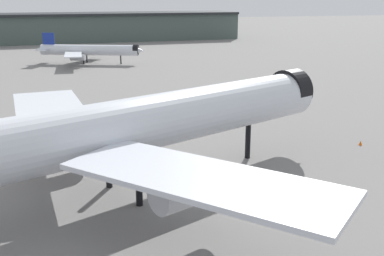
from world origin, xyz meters
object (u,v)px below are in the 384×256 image
(airliner_near_gate, at_px, (139,125))
(airliner_far_taxiway, at_px, (89,50))
(service_truck_front, at_px, (180,105))
(baggage_cart_trailing, at_px, (1,124))
(traffic_cone_near_nose, at_px, (360,143))

(airliner_near_gate, distance_m, airliner_far_taxiway, 118.06)
(service_truck_front, xyz_separation_m, baggage_cart_trailing, (-35.08, -3.65, -0.61))
(airliner_near_gate, bearing_deg, airliner_far_taxiway, 65.54)
(airliner_far_taxiway, bearing_deg, airliner_near_gate, -70.05)
(baggage_cart_trailing, bearing_deg, airliner_near_gate, -14.00)
(airliner_far_taxiway, bearing_deg, service_truck_front, -59.76)
(service_truck_front, relative_size, traffic_cone_near_nose, 7.68)
(airliner_near_gate, xyz_separation_m, baggage_cart_trailing, (-20.31, 34.78, -7.64))
(airliner_far_taxiway, height_order, traffic_cone_near_nose, airliner_far_taxiway)
(airliner_near_gate, bearing_deg, traffic_cone_near_nose, -11.17)
(airliner_near_gate, bearing_deg, baggage_cart_trailing, 96.36)
(airliner_far_taxiway, bearing_deg, traffic_cone_near_nose, -50.79)
(airliner_far_taxiway, height_order, baggage_cart_trailing, airliner_far_taxiway)
(airliner_near_gate, height_order, baggage_cart_trailing, airliner_near_gate)
(airliner_near_gate, distance_m, baggage_cart_trailing, 40.99)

